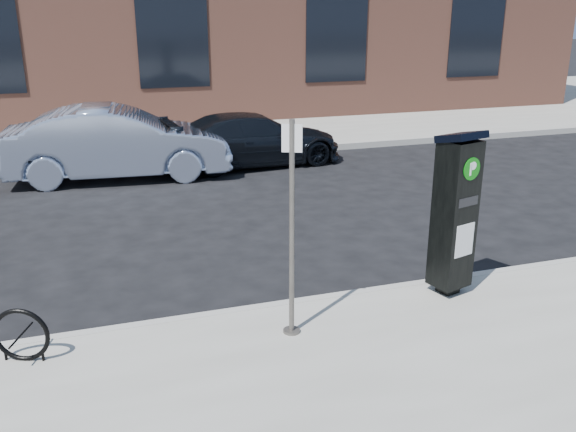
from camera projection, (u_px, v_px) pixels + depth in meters
name	position (u px, v px, depth m)	size (l,w,h in m)	color
ground	(329.00, 307.00, 7.25)	(120.00, 120.00, 0.00)	black
sidewalk_far	(169.00, 117.00, 19.83)	(60.00, 12.00, 0.15)	gray
curb_near	(330.00, 302.00, 7.21)	(60.00, 0.12, 0.16)	#9E9B93
curb_far	(203.00, 156.00, 14.45)	(60.00, 0.12, 0.16)	#9E9B93
parking_kiosk	(455.00, 212.00, 6.97)	(0.54, 0.50, 1.96)	black
sign_pole	(292.00, 233.00, 6.02)	(0.19, 0.18, 2.23)	#4B4742
bike_rack	(21.00, 335.00, 5.77)	(0.54, 0.24, 0.55)	black
car_silver	(118.00, 143.00, 12.63)	(1.59, 4.56, 1.50)	#9BA9C5
car_dark	(253.00, 139.00, 13.78)	(1.66, 4.07, 1.18)	black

